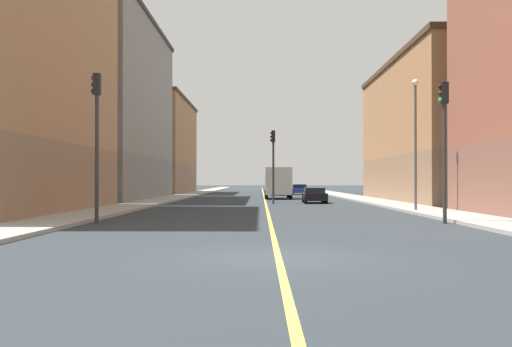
{
  "coord_description": "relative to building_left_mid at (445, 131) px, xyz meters",
  "views": [
    {
      "loc": [
        -0.42,
        -13.71,
        1.8
      ],
      "look_at": [
        -0.79,
        37.01,
        2.39
      ],
      "focal_mm": 41.18,
      "sensor_mm": 36.0,
      "label": 1
    }
  ],
  "objects": [
    {
      "name": "ground_plane",
      "position": [
        -15.23,
        -36.06,
        -5.96
      ],
      "size": [
        400.0,
        400.0,
        0.0
      ],
      "primitive_type": "plane",
      "color": "#2A3137",
      "rests_on": "ground"
    },
    {
      "name": "sidewalk_left",
      "position": [
        -6.14,
        12.94,
        -5.88
      ],
      "size": [
        2.84,
        168.0,
        0.15
      ],
      "primitive_type": "cube",
      "color": "#9E9B93",
      "rests_on": "ground"
    },
    {
      "name": "sidewalk_right",
      "position": [
        -24.31,
        12.94,
        -5.88
      ],
      "size": [
        2.84,
        168.0,
        0.15
      ],
      "primitive_type": "cube",
      "color": "#9E9B93",
      "rests_on": "ground"
    },
    {
      "name": "lane_center_stripe",
      "position": [
        -15.23,
        12.94,
        -5.95
      ],
      "size": [
        0.16,
        154.0,
        0.01
      ],
      "primitive_type": "cube",
      "color": "#E5D14C",
      "rests_on": "ground"
    },
    {
      "name": "building_left_mid",
      "position": [
        0.0,
        0.0,
        0.0
      ],
      "size": [
        9.75,
        25.13,
        11.9
      ],
      "color": "#8F6B4F",
      "rests_on": "ground"
    },
    {
      "name": "building_right_midblock",
      "position": [
        -30.46,
        5.16,
        2.51
      ],
      "size": [
        9.75,
        24.49,
        16.92
      ],
      "color": "slate",
      "rests_on": "ground"
    },
    {
      "name": "building_right_distant",
      "position": [
        -30.46,
        31.24,
        0.52
      ],
      "size": [
        9.75,
        23.45,
        12.95
      ],
      "color": "#8F6B4F",
      "rests_on": "ground"
    },
    {
      "name": "traffic_light_left_near",
      "position": [
        -7.98,
        -25.32,
        -2.14
      ],
      "size": [
        0.4,
        0.32,
        5.89
      ],
      "color": "#2D2D2D",
      "rests_on": "ground"
    },
    {
      "name": "traffic_light_right_near",
      "position": [
        -22.51,
        -25.32,
        -1.92
      ],
      "size": [
        0.4,
        0.32,
        6.27
      ],
      "color": "#2D2D2D",
      "rests_on": "ground"
    },
    {
      "name": "traffic_light_median_far",
      "position": [
        -14.67,
        -4.88,
        -2.29
      ],
      "size": [
        0.4,
        0.32,
        5.62
      ],
      "color": "#2D2D2D",
      "rests_on": "ground"
    },
    {
      "name": "street_lamp_left_near",
      "position": [
        -6.97,
        -16.97,
        -1.4
      ],
      "size": [
        0.36,
        0.36,
        7.31
      ],
      "color": "#4C4C51",
      "rests_on": "ground"
    },
    {
      "name": "car_blue",
      "position": [
        -10.69,
        24.35,
        -5.32
      ],
      "size": [
        2.07,
        4.27,
        1.29
      ],
      "color": "#23389E",
      "rests_on": "ground"
    },
    {
      "name": "car_black",
      "position": [
        -11.34,
        -3.12,
        -5.35
      ],
      "size": [
        1.85,
        4.41,
        1.23
      ],
      "color": "black",
      "rests_on": "ground"
    },
    {
      "name": "car_teal",
      "position": [
        -13.47,
        20.93,
        -5.31
      ],
      "size": [
        2.0,
        4.11,
        1.33
      ],
      "color": "#196670",
      "rests_on": "ground"
    },
    {
      "name": "car_white",
      "position": [
        -13.86,
        31.89,
        -5.32
      ],
      "size": [
        1.99,
        4.52,
        1.3
      ],
      "color": "white",
      "rests_on": "ground"
    },
    {
      "name": "box_truck",
      "position": [
        -13.93,
        7.51,
        -4.36
      ],
      "size": [
        2.58,
        7.26,
        3.01
      ],
      "color": "navy",
      "rests_on": "ground"
    }
  ]
}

